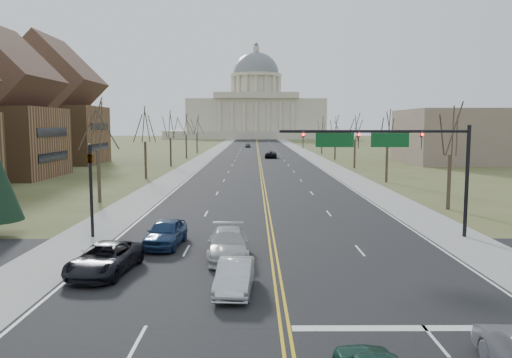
{
  "coord_description": "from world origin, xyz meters",
  "views": [
    {
      "loc": [
        -1.1,
        -18.04,
        7.25
      ],
      "look_at": [
        -0.94,
        20.53,
        3.0
      ],
      "focal_mm": 35.0,
      "sensor_mm": 36.0,
      "label": 1
    }
  ],
  "objects_px": {
    "signal_left": "(91,180)",
    "car_sb_inner_second": "(228,244)",
    "car_sb_outer_second": "(166,233)",
    "signal_mast": "(389,148)",
    "car_sb_outer_lead": "(105,259)",
    "car_far_nb": "(271,154)",
    "car_sb_inner_lead": "(235,276)",
    "car_far_sb": "(248,145)"
  },
  "relations": [
    {
      "from": "car_sb_inner_second",
      "to": "car_far_nb",
      "type": "xyz_separation_m",
      "value": [
        5.05,
        80.79,
        -0.02
      ]
    },
    {
      "from": "signal_mast",
      "to": "car_sb_inner_lead",
      "type": "bearing_deg",
      "value": -131.58
    },
    {
      "from": "signal_mast",
      "to": "signal_left",
      "type": "relative_size",
      "value": 2.02
    },
    {
      "from": "signal_left",
      "to": "car_far_nb",
      "type": "height_order",
      "value": "signal_left"
    },
    {
      "from": "signal_mast",
      "to": "car_sb_outer_lead",
      "type": "height_order",
      "value": "signal_mast"
    },
    {
      "from": "car_far_nb",
      "to": "car_sb_inner_second",
      "type": "bearing_deg",
      "value": 89.92
    },
    {
      "from": "signal_left",
      "to": "car_sb_inner_second",
      "type": "height_order",
      "value": "signal_left"
    },
    {
      "from": "signal_left",
      "to": "car_sb_outer_second",
      "type": "bearing_deg",
      "value": -24.86
    },
    {
      "from": "car_sb_inner_lead",
      "to": "car_sb_inner_second",
      "type": "xyz_separation_m",
      "value": [
        -0.57,
        5.5,
        0.09
      ]
    },
    {
      "from": "car_far_sb",
      "to": "car_sb_outer_lead",
      "type": "bearing_deg",
      "value": -95.99
    },
    {
      "from": "signal_left",
      "to": "car_sb_outer_lead",
      "type": "relative_size",
      "value": 1.14
    },
    {
      "from": "signal_left",
      "to": "car_sb_outer_second",
      "type": "distance_m",
      "value": 6.36
    },
    {
      "from": "car_sb_inner_lead",
      "to": "car_sb_outer_lead",
      "type": "xyz_separation_m",
      "value": [
        -6.42,
        2.69,
        0.04
      ]
    },
    {
      "from": "signal_mast",
      "to": "car_sb_inner_second",
      "type": "relative_size",
      "value": 2.26
    },
    {
      "from": "car_sb_outer_lead",
      "to": "car_sb_outer_second",
      "type": "bearing_deg",
      "value": 76.92
    },
    {
      "from": "car_sb_inner_second",
      "to": "car_sb_outer_second",
      "type": "height_order",
      "value": "car_sb_outer_second"
    },
    {
      "from": "car_sb_inner_lead",
      "to": "car_sb_outer_second",
      "type": "xyz_separation_m",
      "value": [
        -4.43,
        8.19,
        0.12
      ]
    },
    {
      "from": "car_sb_inner_second",
      "to": "signal_mast",
      "type": "bearing_deg",
      "value": 24.27
    },
    {
      "from": "car_sb_outer_second",
      "to": "car_far_nb",
      "type": "height_order",
      "value": "car_sb_outer_second"
    },
    {
      "from": "signal_left",
      "to": "car_far_nb",
      "type": "relative_size",
      "value": 1.11
    },
    {
      "from": "car_sb_outer_lead",
      "to": "car_far_sb",
      "type": "height_order",
      "value": "car_sb_outer_lead"
    },
    {
      "from": "car_sb_outer_second",
      "to": "car_far_sb",
      "type": "relative_size",
      "value": 1.19
    },
    {
      "from": "car_far_sb",
      "to": "car_sb_outer_second",
      "type": "bearing_deg",
      "value": -95.19
    },
    {
      "from": "car_sb_outer_lead",
      "to": "car_far_nb",
      "type": "distance_m",
      "value": 84.3
    },
    {
      "from": "car_sb_outer_lead",
      "to": "car_sb_outer_second",
      "type": "distance_m",
      "value": 5.85
    },
    {
      "from": "signal_mast",
      "to": "car_sb_inner_second",
      "type": "distance_m",
      "value": 12.22
    },
    {
      "from": "car_sb_inner_second",
      "to": "car_far_sb",
      "type": "relative_size",
      "value": 1.34
    },
    {
      "from": "car_sb_outer_lead",
      "to": "car_far_nb",
      "type": "height_order",
      "value": "car_far_nb"
    },
    {
      "from": "signal_mast",
      "to": "signal_left",
      "type": "xyz_separation_m",
      "value": [
        -18.95,
        0.0,
        -2.05
      ]
    },
    {
      "from": "signal_left",
      "to": "car_sb_inner_lead",
      "type": "bearing_deg",
      "value": -47.87
    },
    {
      "from": "car_sb_inner_second",
      "to": "car_sb_outer_second",
      "type": "xyz_separation_m",
      "value": [
        -3.86,
        2.69,
        0.03
      ]
    },
    {
      "from": "car_sb_inner_lead",
      "to": "car_far_sb",
      "type": "bearing_deg",
      "value": 94.07
    },
    {
      "from": "car_sb_inner_second",
      "to": "car_sb_outer_second",
      "type": "relative_size",
      "value": 1.13
    },
    {
      "from": "car_sb_outer_lead",
      "to": "car_far_sb",
      "type": "bearing_deg",
      "value": 94.52
    },
    {
      "from": "signal_left",
      "to": "car_sb_inner_second",
      "type": "distance_m",
      "value": 10.74
    },
    {
      "from": "car_sb_outer_lead",
      "to": "car_sb_inner_second",
      "type": "distance_m",
      "value": 6.49
    },
    {
      "from": "car_sb_inner_lead",
      "to": "car_sb_inner_second",
      "type": "distance_m",
      "value": 5.53
    },
    {
      "from": "signal_mast",
      "to": "signal_left",
      "type": "bearing_deg",
      "value": 180.0
    },
    {
      "from": "car_sb_inner_second",
      "to": "car_far_nb",
      "type": "bearing_deg",
      "value": 83.68
    },
    {
      "from": "car_sb_outer_lead",
      "to": "car_sb_inner_second",
      "type": "height_order",
      "value": "car_sb_inner_second"
    },
    {
      "from": "signal_mast",
      "to": "car_far_nb",
      "type": "xyz_separation_m",
      "value": [
        -4.9,
        75.72,
        -5.0
      ]
    },
    {
      "from": "car_sb_outer_second",
      "to": "car_far_sb",
      "type": "xyz_separation_m",
      "value": [
        3.32,
        126.33,
        -0.13
      ]
    }
  ]
}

